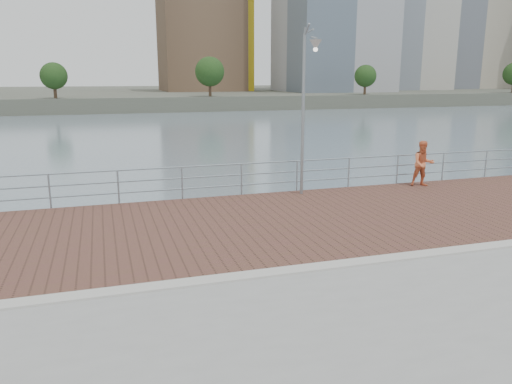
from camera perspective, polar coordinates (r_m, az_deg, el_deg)
name	(u,v)px	position (r m, az deg, el deg)	size (l,w,h in m)	color
water	(283,358)	(11.57, 3.10, -18.39)	(400.00, 400.00, 0.00)	slate
brick_lane	(239,225)	(13.89, -1.96, -3.75)	(40.00, 6.80, 0.02)	brown
curb	(284,271)	(10.65, 3.24, -9.04)	(40.00, 0.40, 0.06)	#B7B5AD
far_shore	(113,95)	(131.85, -16.02, 10.60)	(320.00, 95.00, 2.50)	#4C5142
guardrail	(212,177)	(16.93, -5.03, 1.68)	(39.06, 0.06, 1.13)	#8C9EA8
street_lamp	(308,82)	(16.67, 6.00, 12.40)	(0.39, 1.15, 5.41)	gray
bystander	(423,164)	(19.50, 18.55, 3.08)	(0.82, 0.64, 1.69)	#E57243
shoreline_trees	(202,74)	(87.90, -6.22, 13.29)	(169.31, 5.03, 6.71)	#473323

